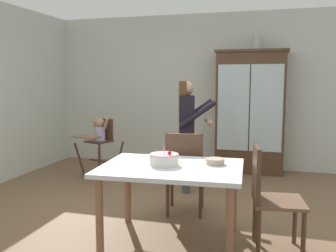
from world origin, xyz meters
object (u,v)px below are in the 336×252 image
china_cabinet (250,112)px  high_chair_with_toddler (99,136)px  birthday_cake (164,159)px  dining_chair_right_end (267,191)px  adult_person (187,122)px  serving_bowl (215,161)px  dining_chair_far_side (185,168)px  ceramic_vase (257,42)px  dining_table (171,176)px

china_cabinet → high_chair_with_toddler: size_ratio=2.14×
birthday_cake → dining_chair_right_end: 0.98m
adult_person → serving_bowl: (0.60, -1.43, -0.20)m
china_cabinet → dining_chair_far_side: size_ratio=2.12×
china_cabinet → high_chair_with_toddler: bearing=-157.7°
ceramic_vase → dining_chair_right_end: size_ratio=0.28×
high_chair_with_toddler → adult_person: size_ratio=0.62×
dining_table → dining_chair_far_side: bearing=92.4°
birthday_cake → dining_chair_far_side: size_ratio=0.29×
serving_bowl → dining_chair_far_side: (-0.42, 0.51, -0.21)m
ceramic_vase → dining_table: (-0.64, -2.96, -1.51)m
serving_bowl → birthday_cake: bearing=-160.7°
china_cabinet → birthday_cake: (-0.64, -2.94, -0.23)m
adult_person → dining_chair_right_end: adult_person is taller
serving_bowl → dining_chair_right_end: dining_chair_right_end is taller
ceramic_vase → dining_table: size_ratio=0.20×
birthday_cake → high_chair_with_toddler: bearing=129.8°
china_cabinet → high_chair_with_toddler: china_cabinet is taller
ceramic_vase → birthday_cake: (-0.72, -2.94, -1.36)m
dining_chair_far_side → dining_chair_right_end: size_ratio=1.00×
dining_chair_right_end → china_cabinet: bearing=-1.1°
adult_person → dining_chair_far_side: (0.18, -0.91, -0.41)m
ceramic_vase → dining_chair_right_end: (0.24, -2.92, -1.60)m
high_chair_with_toddler → birthday_cake: high_chair_with_toddler is taller
high_chair_with_toddler → adult_person: adult_person is taller
high_chair_with_toddler → serving_bowl: size_ratio=5.28×
dining_table → birthday_cake: bearing=165.6°
adult_person → ceramic_vase: bearing=-47.0°
high_chair_with_toddler → dining_chair_right_end: bearing=-17.8°
serving_bowl → adult_person: bearing=112.7°
ceramic_vase → high_chair_with_toddler: 2.97m
birthday_cake → dining_chair_right_end: dining_chair_right_end is taller
dining_chair_right_end → serving_bowl: bearing=66.7°
high_chair_with_toddler → dining_chair_far_side: size_ratio=0.99×
high_chair_with_toddler → ceramic_vase: bearing=41.0°
dining_chair_far_side → serving_bowl: bearing=121.6°
china_cabinet → serving_bowl: (-0.18, -2.78, -0.26)m
china_cabinet → high_chair_with_toddler: 2.52m
china_cabinet → serving_bowl: china_cabinet is taller
ceramic_vase → high_chair_with_toddler: bearing=-158.3°
ceramic_vase → birthday_cake: bearing=-103.7°
dining_table → dining_chair_far_side: 0.70m
china_cabinet → ceramic_vase: bearing=2.9°
high_chair_with_toddler → serving_bowl: 2.81m
dining_table → serving_bowl: serving_bowl is taller
ceramic_vase → dining_chair_far_side: size_ratio=0.28×
ceramic_vase → dining_chair_right_end: bearing=-85.4°
serving_bowl → dining_chair_far_side: bearing=129.0°
dining_table → birthday_cake: size_ratio=4.88×
ceramic_vase → high_chair_with_toddler: size_ratio=0.28×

